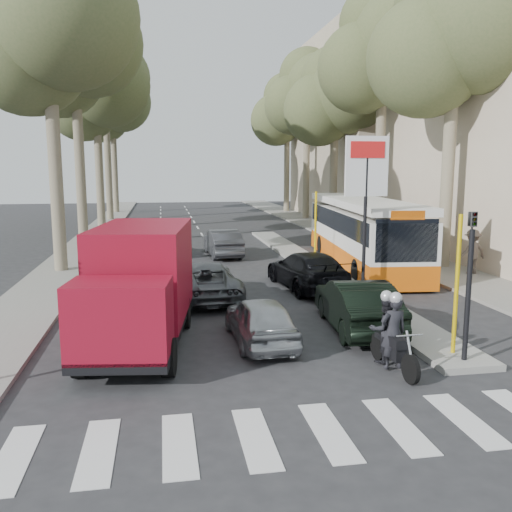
{
  "coord_description": "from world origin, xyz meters",
  "views": [
    {
      "loc": [
        -3.57,
        -12.5,
        4.57
      ],
      "look_at": [
        -0.47,
        5.32,
        1.6
      ],
      "focal_mm": 38.0,
      "sensor_mm": 36.0,
      "label": 1
    }
  ],
  "objects_px": {
    "red_truck": "(140,284)",
    "motorcycle": "(389,332)",
    "silver_hatchback": "(261,320)",
    "city_bus": "(362,230)",
    "dark_hatchback": "(357,305)"
  },
  "relations": [
    {
      "from": "motorcycle",
      "to": "dark_hatchback",
      "type": "bearing_deg",
      "value": 79.59
    },
    {
      "from": "motorcycle",
      "to": "silver_hatchback",
      "type": "bearing_deg",
      "value": 134.45
    },
    {
      "from": "silver_hatchback",
      "to": "city_bus",
      "type": "relative_size",
      "value": 0.3
    },
    {
      "from": "city_bus",
      "to": "silver_hatchback",
      "type": "bearing_deg",
      "value": -117.27
    },
    {
      "from": "red_truck",
      "to": "city_bus",
      "type": "xyz_separation_m",
      "value": [
        9.77,
        10.06,
        0.03
      ]
    },
    {
      "from": "red_truck",
      "to": "motorcycle",
      "type": "distance_m",
      "value": 6.26
    },
    {
      "from": "city_bus",
      "to": "motorcycle",
      "type": "relative_size",
      "value": 5.62
    },
    {
      "from": "dark_hatchback",
      "to": "motorcycle",
      "type": "xyz_separation_m",
      "value": [
        -0.32,
        -2.95,
        0.11
      ]
    },
    {
      "from": "red_truck",
      "to": "motorcycle",
      "type": "xyz_separation_m",
      "value": [
        5.66,
        -2.56,
        -0.79
      ]
    },
    {
      "from": "red_truck",
      "to": "motorcycle",
      "type": "bearing_deg",
      "value": -16.35
    },
    {
      "from": "silver_hatchback",
      "to": "dark_hatchback",
      "type": "xyz_separation_m",
      "value": [
        2.9,
        0.68,
        0.1
      ]
    },
    {
      "from": "silver_hatchback",
      "to": "red_truck",
      "type": "bearing_deg",
      "value": -7.67
    },
    {
      "from": "motorcycle",
      "to": "city_bus",
      "type": "bearing_deg",
      "value": 67.68
    },
    {
      "from": "silver_hatchback",
      "to": "motorcycle",
      "type": "relative_size",
      "value": 1.69
    },
    {
      "from": "silver_hatchback",
      "to": "red_truck",
      "type": "xyz_separation_m",
      "value": [
        -3.07,
        0.29,
        1.0
      ]
    }
  ]
}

